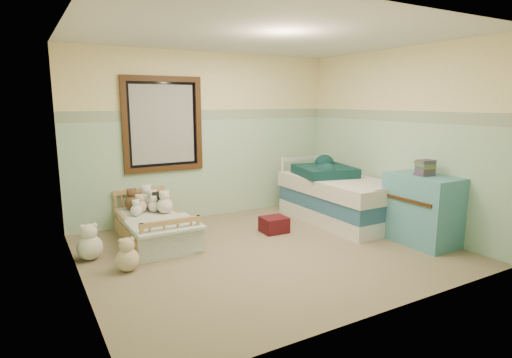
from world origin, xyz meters
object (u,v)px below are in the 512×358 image
toddler_bed_frame (154,233)px  plush_floor_tan (128,260)px  twin_bed_frame (339,214)px  plush_floor_cream (90,248)px  red_pillow (274,225)px  dresser (422,209)px  floor_book (191,251)px

toddler_bed_frame → plush_floor_tan: (-0.54, -0.86, 0.03)m
twin_bed_frame → plush_floor_cream: bearing=176.4°
red_pillow → plush_floor_tan: bearing=-170.1°
plush_floor_cream → dresser: size_ratio=0.33×
twin_bed_frame → red_pillow: (-1.12, 0.03, -0.00)m
twin_bed_frame → toddler_bed_frame: bearing=168.6°
plush_floor_tan → plush_floor_cream: bearing=118.3°
toddler_bed_frame → floor_book: size_ratio=5.34×
floor_book → dresser: bearing=-11.2°
plush_floor_cream → floor_book: bearing=-17.0°
plush_floor_cream → red_pillow: (2.36, -0.18, -0.04)m
twin_bed_frame → plush_floor_tan: bearing=-174.1°
plush_floor_tan → twin_bed_frame: plush_floor_tan is taller
plush_floor_cream → plush_floor_tan: size_ratio=1.15×
dresser → floor_book: 2.93m
plush_floor_cream → twin_bed_frame: size_ratio=0.15×
dresser → plush_floor_cream: bearing=158.6°
plush_floor_cream → dresser: (3.75, -1.47, 0.29)m
red_pillow → floor_book: (-1.28, -0.15, -0.09)m
plush_floor_tan → dresser: dresser is taller
plush_floor_cream → twin_bed_frame: plush_floor_cream is taller
red_pillow → floor_book: size_ratio=1.25×
toddler_bed_frame → plush_floor_cream: plush_floor_cream is taller
plush_floor_cream → dresser: bearing=-21.4°
plush_floor_tan → dresser: bearing=-15.0°
toddler_bed_frame → floor_book: toddler_bed_frame is taller
plush_floor_cream → twin_bed_frame: 3.49m
plush_floor_tan → dresser: 3.59m
twin_bed_frame → floor_book: twin_bed_frame is taller
dresser → floor_book: size_ratio=3.19×
plush_floor_cream → red_pillow: bearing=-4.5°
twin_bed_frame → red_pillow: 1.12m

